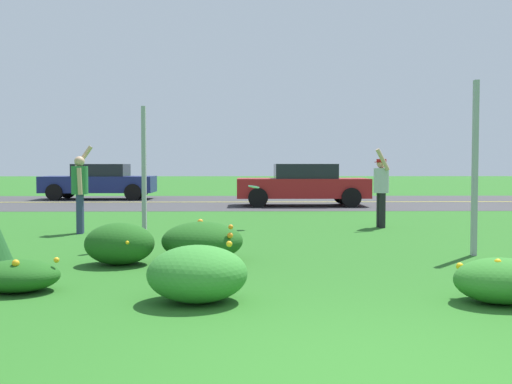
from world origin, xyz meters
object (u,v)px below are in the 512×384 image
at_px(sign_post_by_roadside, 475,168).
at_px(frisbee_pale_blue, 254,187).
at_px(person_thrower_green_shirt, 80,187).
at_px(person_catcher_red_cap_gray_shirt, 381,186).
at_px(car_red_center_left, 303,184).
at_px(sign_post_near_path, 144,177).
at_px(car_navy_center_right, 100,181).

xyz_separation_m(sign_post_by_roadside, frisbee_pale_blue, (-3.40, 4.00, -0.44)).
height_order(person_thrower_green_shirt, person_catcher_red_cap_gray_shirt, person_thrower_green_shirt).
bearing_deg(person_thrower_green_shirt, sign_post_by_roadside, -24.20).
distance_m(frisbee_pale_blue, car_red_center_left, 7.63).
distance_m(sign_post_near_path, person_thrower_green_shirt, 2.64).
bearing_deg(sign_post_near_path, person_thrower_green_shirt, 129.31).
bearing_deg(person_catcher_red_cap_gray_shirt, car_navy_center_right, 128.78).
distance_m(person_catcher_red_cap_gray_shirt, car_navy_center_right, 14.47).
bearing_deg(sign_post_near_path, frisbee_pale_blue, 55.91).
height_order(sign_post_near_path, person_catcher_red_cap_gray_shirt, sign_post_near_path).
bearing_deg(sign_post_by_roadside, car_navy_center_right, 121.79).
bearing_deg(sign_post_by_roadside, sign_post_near_path, 168.20).
distance_m(sign_post_by_roadside, frisbee_pale_blue, 5.27).
height_order(person_catcher_red_cap_gray_shirt, car_navy_center_right, person_catcher_red_cap_gray_shirt).
bearing_deg(frisbee_pale_blue, sign_post_near_path, -124.09).
relative_size(sign_post_by_roadside, person_catcher_red_cap_gray_shirt, 1.53).
distance_m(person_catcher_red_cap_gray_shirt, car_red_center_left, 7.31).
bearing_deg(car_red_center_left, frisbee_pale_blue, -103.74).
bearing_deg(frisbee_pale_blue, sign_post_by_roadside, -49.60).
xyz_separation_m(sign_post_by_roadside, car_red_center_left, (-1.59, 11.40, -0.63)).
bearing_deg(frisbee_pale_blue, person_catcher_red_cap_gray_shirt, 3.61).
relative_size(sign_post_by_roadside, car_navy_center_right, 0.61).
bearing_deg(car_red_center_left, person_thrower_green_shirt, -123.33).
bearing_deg(person_catcher_red_cap_gray_shirt, person_thrower_green_shirt, -171.04).
relative_size(sign_post_by_roadside, person_thrower_green_shirt, 1.50).
bearing_deg(car_red_center_left, sign_post_near_path, -110.07).
bearing_deg(car_red_center_left, car_navy_center_right, 153.09).
bearing_deg(car_navy_center_right, frisbee_pale_blue, -61.67).
xyz_separation_m(frisbee_pale_blue, car_red_center_left, (1.81, 7.41, -0.19)).
bearing_deg(car_navy_center_right, car_red_center_left, -26.91).
xyz_separation_m(person_catcher_red_cap_gray_shirt, car_red_center_left, (-1.07, 7.22, -0.21)).
distance_m(sign_post_by_roadside, car_red_center_left, 11.53).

